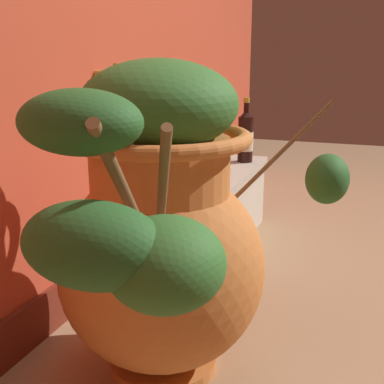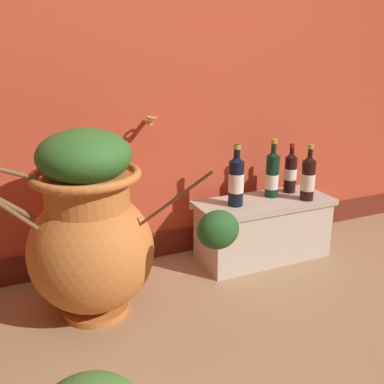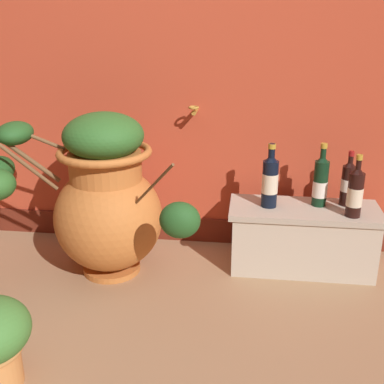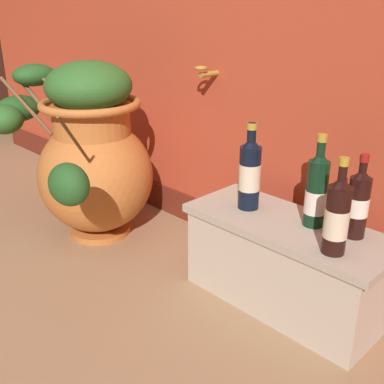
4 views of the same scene
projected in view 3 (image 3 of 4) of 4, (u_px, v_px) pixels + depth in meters
The scene contains 8 objects.
ground_plane at pixel (161, 368), 1.82m from camera, with size 7.00×7.00×0.00m, color #9E7A56.
back_wall at pixel (199, 4), 2.49m from camera, with size 4.40×0.33×2.60m.
terracotta_urn at pixel (102, 198), 2.36m from camera, with size 1.07×0.70×0.82m.
stone_ledge at pixel (302, 235), 2.48m from camera, with size 0.75×0.31×0.33m.
wine_bottle_left at pixel (321, 181), 2.42m from camera, with size 0.07×0.07×0.32m.
wine_bottle_middle at pixel (348, 182), 2.43m from camera, with size 0.07×0.07×0.28m.
wine_bottle_right at pixel (270, 179), 2.40m from camera, with size 0.08×0.08×0.32m.
wine_bottle_back at pixel (355, 191), 2.29m from camera, with size 0.07×0.07×0.31m.
Camera 3 is at (0.30, -1.45, 1.26)m, focal length 45.42 mm.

